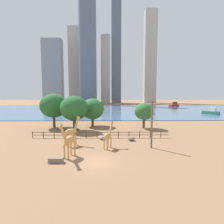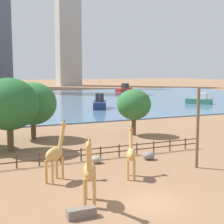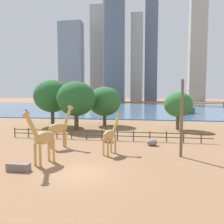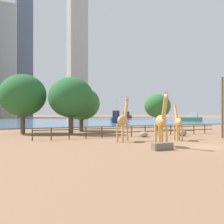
% 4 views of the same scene
% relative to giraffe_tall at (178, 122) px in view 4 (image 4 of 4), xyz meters
% --- Properties ---
extents(ground_plane, '(400.00, 400.00, 0.00)m').
position_rel_giraffe_tall_xyz_m(ground_plane, '(-1.47, 74.43, -1.98)').
color(ground_plane, '#8C6647').
extents(harbor_water, '(180.00, 86.00, 0.20)m').
position_rel_giraffe_tall_xyz_m(harbor_water, '(-1.47, 71.43, -1.88)').
color(harbor_water, '#476B8C').
rests_on(harbor_water, ground).
extents(giraffe_tall, '(1.74, 2.88, 4.13)m').
position_rel_giraffe_tall_xyz_m(giraffe_tall, '(0.00, 0.00, 0.00)').
color(giraffe_tall, tan).
rests_on(giraffe_tall, ground).
extents(giraffe_companion, '(1.75, 3.22, 4.84)m').
position_rel_giraffe_tall_xyz_m(giraffe_companion, '(-5.12, -4.05, 0.30)').
color(giraffe_companion, tan).
rests_on(giraffe_companion, ground).
extents(giraffe_young, '(2.57, 2.41, 4.84)m').
position_rel_giraffe_tall_xyz_m(giraffe_young, '(-5.96, 1.61, 0.27)').
color(giraffe_young, tan).
rests_on(giraffe_young, ground).
extents(utility_pole, '(0.28, 0.28, 7.31)m').
position_rel_giraffe_tall_xyz_m(utility_pole, '(6.75, 0.07, 1.68)').
color(utility_pole, brown).
rests_on(utility_pole, ground).
extents(boulder_near_fence, '(1.16, 0.91, 0.69)m').
position_rel_giraffe_tall_xyz_m(boulder_near_fence, '(-1.15, 5.16, -1.64)').
color(boulder_near_fence, gray).
rests_on(boulder_near_fence, ground).
extents(boulder_by_pole, '(1.22, 1.03, 0.77)m').
position_rel_giraffe_tall_xyz_m(boulder_by_pole, '(4.16, 4.30, -1.59)').
color(boulder_by_pole, gray).
rests_on(boulder_by_pole, ground).
extents(feeding_trough, '(1.80, 0.60, 0.60)m').
position_rel_giraffe_tall_xyz_m(feeding_trough, '(-6.30, -5.81, -1.68)').
color(feeding_trough, '#72665B').
rests_on(feeding_trough, ground).
extents(enclosure_fence, '(26.12, 0.14, 1.30)m').
position_rel_giraffe_tall_xyz_m(enclosure_fence, '(-1.78, 6.43, -1.22)').
color(enclosure_fence, '#4C3826').
rests_on(enclosure_fence, ground).
extents(tree_left_large, '(6.32, 6.32, 8.04)m').
position_rel_giraffe_tall_xyz_m(tree_left_large, '(-7.91, 13.55, 3.19)').
color(tree_left_large, brown).
rests_on(tree_left_large, ground).
extents(tree_center_broad, '(4.62, 4.62, 6.30)m').
position_rel_giraffe_tall_xyz_m(tree_center_broad, '(8.71, 16.31, 2.21)').
color(tree_center_broad, brown).
rests_on(tree_center_broad, ground).
extents(tree_right_tall, '(6.72, 6.72, 8.59)m').
position_rel_giraffe_tall_xyz_m(tree_right_tall, '(-13.87, 17.57, 3.56)').
color(tree_right_tall, brown).
rests_on(tree_right_tall, ground).
extents(tree_left_small, '(6.10, 6.10, 7.31)m').
position_rel_giraffe_tall_xyz_m(tree_left_small, '(-4.28, 19.41, 2.57)').
color(tree_left_small, brown).
rests_on(tree_left_small, ground).
extents(boat_ferry, '(5.61, 6.60, 2.83)m').
position_rel_giraffe_tall_xyz_m(boat_ferry, '(42.80, 45.75, -0.82)').
color(boat_ferry, '#337259').
rests_on(boat_ferry, harbor_water).
extents(boat_sailboat, '(5.48, 8.19, 6.94)m').
position_rel_giraffe_tall_xyz_m(boat_sailboat, '(15.91, 46.92, -0.62)').
color(boat_sailboat, navy).
rests_on(boat_sailboat, harbor_water).
extents(boat_tug, '(7.85, 5.87, 3.28)m').
position_rel_giraffe_tall_xyz_m(boat_tug, '(45.75, 96.00, -0.66)').
color(boat_tug, '#B22D28').
rests_on(boat_tug, harbor_water).
extents(skyline_block_left, '(12.12, 10.29, 94.08)m').
position_rel_giraffe_tall_xyz_m(skyline_block_left, '(42.27, 159.15, 45.06)').
color(skyline_block_left, '#B7B2A8').
rests_on(skyline_block_left, ground).
extents(skyline_block_right, '(8.90, 10.42, 65.99)m').
position_rel_giraffe_tall_xyz_m(skyline_block_right, '(-3.74, 150.42, 31.02)').
color(skyline_block_right, '#B7B2A8').
rests_on(skyline_block_right, ground).
extents(skyline_tower_short, '(9.88, 8.52, 102.31)m').
position_rel_giraffe_tall_xyz_m(skyline_tower_short, '(7.13, 159.71, 49.17)').
color(skyline_tower_short, slate).
rests_on(skyline_tower_short, ground).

